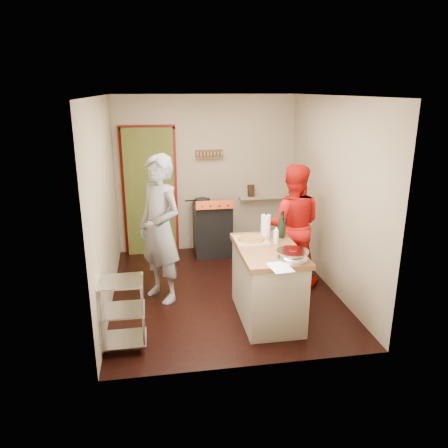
% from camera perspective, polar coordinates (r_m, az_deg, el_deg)
% --- Properties ---
extents(floor, '(3.50, 3.50, 0.00)m').
position_cam_1_polar(floor, '(6.14, -0.11, -8.67)').
color(floor, black).
rests_on(floor, ground).
extents(back_wall, '(3.00, 0.44, 2.60)m').
position_cam_1_polar(back_wall, '(7.40, -7.26, 5.03)').
color(back_wall, tan).
rests_on(back_wall, ground).
extents(left_wall, '(0.04, 3.50, 2.60)m').
position_cam_1_polar(left_wall, '(5.65, -15.31, 2.47)').
color(left_wall, tan).
rests_on(left_wall, ground).
extents(right_wall, '(0.04, 3.50, 2.60)m').
position_cam_1_polar(right_wall, '(6.10, 13.96, 3.65)').
color(right_wall, tan).
rests_on(right_wall, ground).
extents(ceiling, '(3.00, 3.50, 0.02)m').
position_cam_1_polar(ceiling, '(5.51, -0.12, 16.50)').
color(ceiling, white).
rests_on(ceiling, back_wall).
extents(stove, '(0.60, 0.63, 1.00)m').
position_cam_1_polar(stove, '(7.28, -1.53, -0.59)').
color(stove, black).
rests_on(stove, ground).
extents(wire_shelving, '(0.48, 0.40, 0.80)m').
position_cam_1_polar(wire_shelving, '(4.82, -13.19, -11.01)').
color(wire_shelving, silver).
rests_on(wire_shelving, ground).
extents(island, '(0.71, 1.36, 1.22)m').
position_cam_1_polar(island, '(5.30, 5.74, -7.40)').
color(island, '#BCB1A0').
rests_on(island, ground).
extents(person_stripe, '(0.79, 0.84, 1.92)m').
position_cam_1_polar(person_stripe, '(5.63, -8.36, -0.72)').
color(person_stripe, silver).
rests_on(person_stripe, ground).
extents(person_red, '(0.99, 0.87, 1.72)m').
position_cam_1_polar(person_red, '(6.17, 8.88, -0.14)').
color(person_red, red).
rests_on(person_red, ground).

